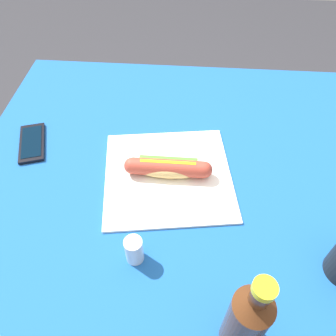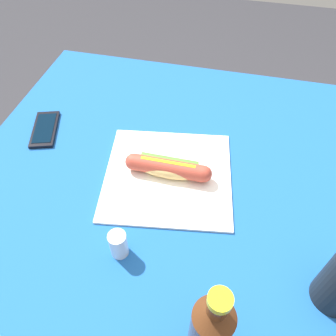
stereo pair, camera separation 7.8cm
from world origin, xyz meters
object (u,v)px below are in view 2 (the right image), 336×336
cell_phone (45,129)px  soda_bottle (210,329)px  hot_dog (168,168)px  salt_shaker (118,244)px

cell_phone → soda_bottle: soda_bottle is taller
cell_phone → soda_bottle: 0.68m
hot_dog → salt_shaker: (-0.05, -0.22, 0.00)m
hot_dog → soda_bottle: soda_bottle is taller
hot_dog → cell_phone: (-0.37, 0.08, -0.02)m
soda_bottle → salt_shaker: (-0.20, 0.13, -0.06)m
cell_phone → salt_shaker: (0.32, -0.30, 0.03)m
cell_phone → salt_shaker: salt_shaker is taller
salt_shaker → hot_dog: bearing=77.3°
hot_dog → salt_shaker: salt_shaker is taller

